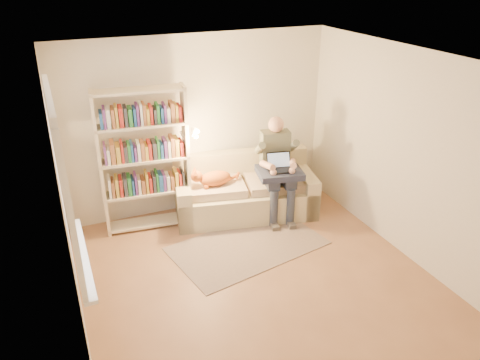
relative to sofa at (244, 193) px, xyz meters
name	(u,v)px	position (x,y,z in m)	size (l,w,h in m)	color
floor	(262,286)	(-0.52, -1.74, -0.32)	(4.50, 4.50, 0.00)	#936343
ceiling	(268,64)	(-0.52, -1.74, 2.28)	(4.00, 4.50, 0.02)	white
wall_left	(67,226)	(-2.52, -1.74, 0.98)	(0.02, 4.50, 2.60)	silver
wall_right	(413,159)	(1.48, -1.74, 0.98)	(0.02, 4.50, 2.60)	silver
wall_back	(198,125)	(-0.52, 0.51, 0.98)	(4.00, 0.02, 2.60)	silver
wall_front	(413,326)	(-0.52, -3.99, 0.98)	(4.00, 0.02, 2.60)	silver
window	(70,208)	(-2.47, -1.54, 1.06)	(0.12, 1.52, 1.69)	white
sofa	(244,193)	(0.00, 0.00, 0.00)	(2.20, 1.33, 0.87)	#CBBC90
person	(277,163)	(0.41, -0.25, 0.52)	(0.53, 0.72, 1.49)	#696D58
cat	(212,178)	(-0.51, -0.02, 0.35)	(0.72, 0.34, 0.26)	orange
blanket	(280,172)	(0.39, -0.39, 0.43)	(0.62, 0.51, 0.09)	#262C43
laptop	(280,165)	(0.39, -0.38, 0.54)	(0.40, 0.36, 0.29)	black
bookshelf	(144,154)	(-1.41, 0.16, 0.80)	(1.34, 0.50, 2.02)	beige
rug	(248,246)	(-0.34, -0.89, -0.31)	(1.98, 1.17, 0.01)	gray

